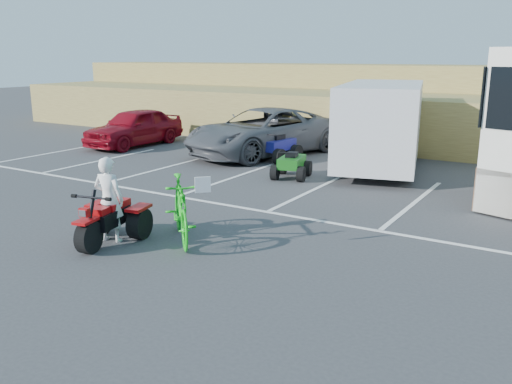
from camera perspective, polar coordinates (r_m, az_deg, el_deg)
The scene contains 11 objects.
ground at distance 10.69m, azimuth -5.38°, elevation -5.19°, with size 100.00×100.00×0.00m, color #37373A.
parking_stripes at distance 13.65m, azimuth 7.86°, elevation -0.94°, with size 28.00×5.16×0.01m.
grass_embankment at distance 24.38m, azimuth 17.13°, elevation 8.62°, with size 40.00×8.50×3.10m.
red_trike_atv at distance 10.94m, azimuth -15.37°, elevation -5.20°, with size 1.22×1.63×1.06m, color #A3090B, non-canonical shape.
rider at distance 10.82m, azimuth -15.22°, elevation -0.76°, with size 0.61×0.40×1.68m, color white.
green_dirt_bike at distance 10.61m, azimuth -7.94°, elevation -1.83°, with size 0.60×2.12×1.27m, color #14BF19.
grey_pickup at distance 19.73m, azimuth 0.69°, elevation 6.35°, with size 2.78×6.03×1.67m, color #4A4C52.
red_car at distance 22.32m, azimuth -12.70°, elevation 6.68°, with size 1.76×4.38×1.49m, color maroon.
cargo_trailer at distance 17.62m, azimuth 13.03°, elevation 7.05°, with size 3.64×6.14×2.69m.
quad_atv_blue at distance 18.72m, azimuth 2.19°, elevation 3.31°, with size 1.15×1.55×1.01m, color navy, non-canonical shape.
quad_atv_green at distance 16.14m, azimuth 3.75°, elevation 1.51°, with size 0.97×1.31×0.85m, color #145815, non-canonical shape.
Camera 1 is at (6.10, -8.03, 3.55)m, focal length 38.00 mm.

